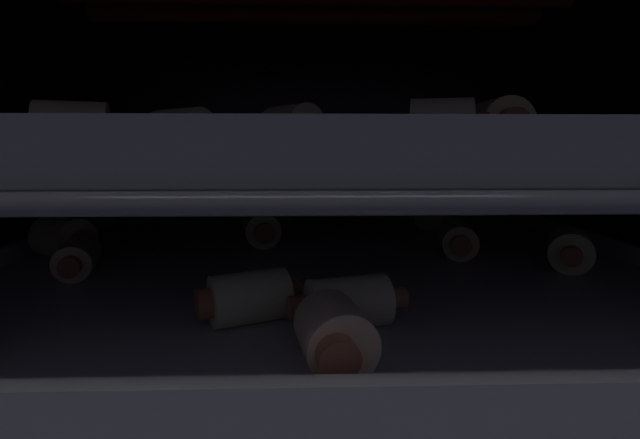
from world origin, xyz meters
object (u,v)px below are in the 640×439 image
object	(u,v)px
baking_tray_lower	(321,262)
pig_in_blanket_lower_2	(435,218)
pig_in_blanket_lower_3	(419,210)
oven_rack_upper	(321,167)
pig_in_blanket_lower_1	(457,239)
pig_in_blanket_upper_2	(498,125)
pig_in_blanket_lower_7	(331,335)
pig_in_blanket_upper_10	(161,135)
pig_in_blanket_upper_6	(265,137)
pig_in_blanket_upper_9	(74,127)
pig_in_blanket_upper_5	(337,136)
pig_in_blanket_lower_4	(262,229)
pig_in_blanket_upper_4	(197,135)
pig_in_blanket_upper_1	(181,130)
pig_in_blanket_upper_3	(449,133)
pig_in_blanket_lower_0	(348,303)
oven_rack_lower	(321,274)
pig_in_blanket_lower_9	(78,258)
pig_in_blanket_upper_0	(292,128)
pig_in_blanket_lower_10	(65,238)
pig_in_blanket_upper_11	(441,125)
pig_in_blanket_lower_5	(571,250)
baking_tray_upper	(321,155)
pig_in_blanket_upper_7	(520,134)

from	to	relation	value
baking_tray_lower	pig_in_blanket_lower_2	world-z (taller)	pig_in_blanket_lower_2
pig_in_blanket_lower_3	oven_rack_upper	xyz separation A→B (cm)	(-11.55, -14.44, 5.48)
pig_in_blanket_lower_1	pig_in_blanket_upper_2	xyz separation A→B (cm)	(0.29, -5.65, 8.68)
pig_in_blanket_lower_7	pig_in_blanket_upper_10	world-z (taller)	pig_in_blanket_upper_10
pig_in_blanket_lower_3	pig_in_blanket_lower_1	bearing A→B (deg)	-92.36
pig_in_blanket_lower_3	pig_in_blanket_upper_6	size ratio (longest dim) A/B	0.99
pig_in_blanket_lower_3	pig_in_blanket_upper_9	xyz separation A→B (cm)	(-24.77, -24.62, 8.05)
pig_in_blanket_upper_9	baking_tray_lower	bearing A→B (deg)	37.57
pig_in_blanket_lower_2	pig_in_blanket_upper_5	bearing A→B (deg)	-147.99
pig_in_blanket_lower_4	pig_in_blanket_upper_4	distance (cm)	9.65
pig_in_blanket_upper_1	pig_in_blanket_upper_5	world-z (taller)	pig_in_blanket_upper_1
pig_in_blanket_upper_3	pig_in_blanket_upper_5	xyz separation A→B (cm)	(-11.42, -6.14, -0.47)
pig_in_blanket_lower_4	pig_in_blanket_upper_4	world-z (taller)	pig_in_blanket_upper_4
pig_in_blanket_lower_0	pig_in_blanket_upper_6	distance (cm)	25.48
pig_in_blanket_lower_0	pig_in_blanket_upper_2	xyz separation A→B (cm)	(10.35, 8.41, 8.79)
pig_in_blanket_lower_0	pig_in_blanket_lower_1	world-z (taller)	pig_in_blanket_lower_1
oven_rack_lower	pig_in_blanket_upper_1	distance (cm)	15.68
pig_in_blanket_lower_0	pig_in_blanket_lower_7	xyz separation A→B (cm)	(-1.06, -3.92, 0.13)
oven_rack_lower	pig_in_blanket_upper_4	bearing A→B (deg)	162.44
oven_rack_upper	pig_in_blanket_upper_2	bearing A→B (deg)	-25.74
pig_in_blanket_upper_6	pig_in_blanket_upper_3	bearing A→B (deg)	0.70
pig_in_blanket_lower_9	pig_in_blanket_lower_1	bearing A→B (deg)	9.84
oven_rack_upper	pig_in_blanket_upper_0	world-z (taller)	pig_in_blanket_upper_0
pig_in_blanket_lower_2	pig_in_blanket_upper_3	bearing A→B (deg)	-28.75
pig_in_blanket_lower_3	pig_in_blanket_lower_10	bearing A→B (deg)	-155.69
oven_rack_lower	pig_in_blanket_upper_3	xyz separation A→B (cm)	(12.94, 9.71, 11.48)
oven_rack_lower	pig_in_blanket_upper_6	xyz separation A→B (cm)	(-5.10, 9.49, 11.01)
oven_rack_lower	pig_in_blanket_upper_11	distance (cm)	15.82
pig_in_blanket_upper_6	pig_in_blanket_upper_11	xyz separation A→B (cm)	(11.56, -18.49, 0.27)
pig_in_blanket_lower_5	pig_in_blanket_upper_11	size ratio (longest dim) A/B	0.92
baking_tray_lower	pig_in_blanket_upper_0	bearing A→B (deg)	-113.54
pig_in_blanket_lower_9	pig_in_blanket_upper_5	size ratio (longest dim) A/B	1.10
pig_in_blanket_lower_1	baking_tray_lower	bearing A→B (deg)	-178.80
baking_tray_lower	oven_rack_upper	bearing A→B (deg)	-90.00
pig_in_blanket_upper_2	pig_in_blanket_upper_10	xyz separation A→B (cm)	(-25.94, 13.59, -0.26)
pig_in_blanket_upper_4	pig_in_blanket_upper_9	size ratio (longest dim) A/B	0.88
pig_in_blanket_upper_5	pig_in_blanket_lower_2	bearing A→B (deg)	32.01
pig_in_blanket_lower_0	pig_in_blanket_upper_4	bearing A→B (deg)	122.98
pig_in_blanket_lower_2	pig_in_blanket_lower_3	world-z (taller)	pig_in_blanket_lower_3
pig_in_blanket_lower_2	baking_tray_upper	xyz separation A→B (cm)	(-12.09, -10.17, 6.57)
pig_in_blanket_upper_1	pig_in_blanket_upper_3	world-z (taller)	pig_in_blanket_upper_3
pig_in_blanket_upper_6	pig_in_blanket_upper_10	distance (cm)	9.69
pig_in_blanket_lower_4	baking_tray_upper	bearing A→B (deg)	-39.95
pig_in_blanket_upper_4	pig_in_blanket_lower_5	bearing A→B (deg)	-15.20
pig_in_blanket_lower_10	pig_in_blanket_upper_4	xyz separation A→B (cm)	(9.85, 3.04, 8.01)
pig_in_blanket_lower_9	pig_in_blanket_upper_7	xyz separation A→B (cm)	(34.90, 10.42, 8.58)
pig_in_blanket_lower_7	pig_in_blanket_upper_0	bearing A→B (deg)	98.24
pig_in_blanket_lower_1	pig_in_blanket_upper_2	world-z (taller)	pig_in_blanket_upper_2
pig_in_blanket_upper_1	pig_in_blanket_lower_4	bearing A→B (deg)	73.21
pig_in_blanket_lower_10	pig_in_blanket_upper_2	distance (cm)	32.85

